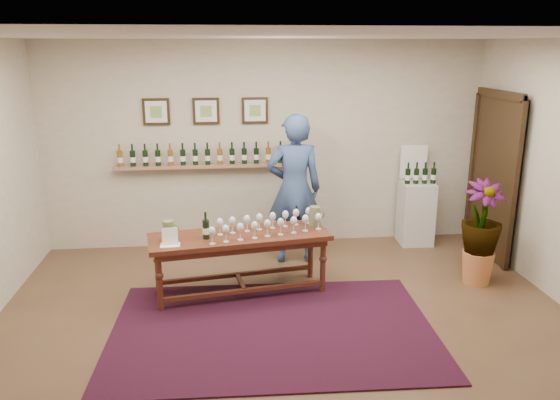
{
  "coord_description": "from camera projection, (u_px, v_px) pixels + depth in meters",
  "views": [
    {
      "loc": [
        -0.63,
        -4.86,
        2.72
      ],
      "look_at": [
        0.0,
        0.8,
        1.1
      ],
      "focal_mm": 35.0,
      "sensor_mm": 36.0,
      "label": 1
    }
  ],
  "objects": [
    {
      "name": "ground",
      "position": [
        289.0,
        327.0,
        5.46
      ],
      "size": [
        6.0,
        6.0,
        0.0
      ],
      "primitive_type": "plane",
      "color": "#523324",
      "rests_on": "ground"
    },
    {
      "name": "room_shell",
      "position": [
        431.0,
        172.0,
        7.16
      ],
      "size": [
        6.0,
        6.0,
        6.0
      ],
      "color": "beige",
      "rests_on": "ground"
    },
    {
      "name": "rug",
      "position": [
        273.0,
        329.0,
        5.41
      ],
      "size": [
        3.25,
        2.23,
        0.02
      ],
      "primitive_type": "cube",
      "rotation": [
        0.0,
        0.0,
        -0.04
      ],
      "color": "#450C14",
      "rests_on": "ground"
    },
    {
      "name": "tasting_table",
      "position": [
        240.0,
        243.0,
        6.06
      ],
      "size": [
        2.06,
        0.92,
        0.7
      ],
      "rotation": [
        0.0,
        0.0,
        0.15
      ],
      "color": "#422210",
      "rests_on": "ground"
    },
    {
      "name": "table_glasses",
      "position": [
        263.0,
        225.0,
        6.05
      ],
      "size": [
        1.47,
        0.72,
        0.2
      ],
      "primitive_type": null,
      "rotation": [
        0.0,
        0.0,
        0.28
      ],
      "color": "white",
      "rests_on": "tasting_table"
    },
    {
      "name": "table_bottles",
      "position": [
        205.0,
        225.0,
        5.9
      ],
      "size": [
        0.28,
        0.18,
        0.28
      ],
      "primitive_type": null,
      "rotation": [
        0.0,
        0.0,
        0.13
      ],
      "color": "black",
      "rests_on": "tasting_table"
    },
    {
      "name": "pitcher_left",
      "position": [
        169.0,
        231.0,
        5.82
      ],
      "size": [
        0.17,
        0.17,
        0.22
      ],
      "primitive_type": null,
      "rotation": [
        0.0,
        0.0,
        0.25
      ],
      "color": "#666D44",
      "rests_on": "tasting_table"
    },
    {
      "name": "pitcher_right",
      "position": [
        315.0,
        216.0,
        6.29
      ],
      "size": [
        0.15,
        0.15,
        0.23
      ],
      "primitive_type": null,
      "rotation": [
        0.0,
        0.0,
        0.01
      ],
      "color": "#666D44",
      "rests_on": "tasting_table"
    },
    {
      "name": "menu_card",
      "position": [
        170.0,
        236.0,
        5.7
      ],
      "size": [
        0.2,
        0.15,
        0.18
      ],
      "primitive_type": "cube",
      "rotation": [
        0.0,
        0.0,
        0.02
      ],
      "color": "white",
      "rests_on": "tasting_table"
    },
    {
      "name": "display_pedestal",
      "position": [
        416.0,
        213.0,
        7.69
      ],
      "size": [
        0.46,
        0.46,
        0.88
      ],
      "primitive_type": "cube",
      "rotation": [
        0.0,
        0.0,
        -0.05
      ],
      "color": "silver",
      "rests_on": "ground"
    },
    {
      "name": "pedestal_bottles",
      "position": [
        421.0,
        173.0,
        7.48
      ],
      "size": [
        0.3,
        0.09,
        0.29
      ],
      "primitive_type": null,
      "rotation": [
        0.0,
        0.0,
        -0.05
      ],
      "color": "black",
      "rests_on": "display_pedestal"
    },
    {
      "name": "info_sign",
      "position": [
        414.0,
        162.0,
        7.66
      ],
      "size": [
        0.38,
        0.04,
        0.52
      ],
      "primitive_type": "cube",
      "rotation": [
        0.0,
        0.0,
        -0.05
      ],
      "color": "white",
      "rests_on": "display_pedestal"
    },
    {
      "name": "potted_plant",
      "position": [
        481.0,
        233.0,
        6.32
      ],
      "size": [
        0.58,
        0.58,
        1.07
      ],
      "rotation": [
        0.0,
        0.0,
        0.03
      ],
      "color": "#C67242",
      "rests_on": "ground"
    },
    {
      "name": "person",
      "position": [
        294.0,
        189.0,
        6.91
      ],
      "size": [
        0.71,
        0.47,
        1.92
      ],
      "primitive_type": "imported",
      "rotation": [
        0.0,
        0.0,
        3.12
      ],
      "color": "#314974",
      "rests_on": "ground"
    }
  ]
}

